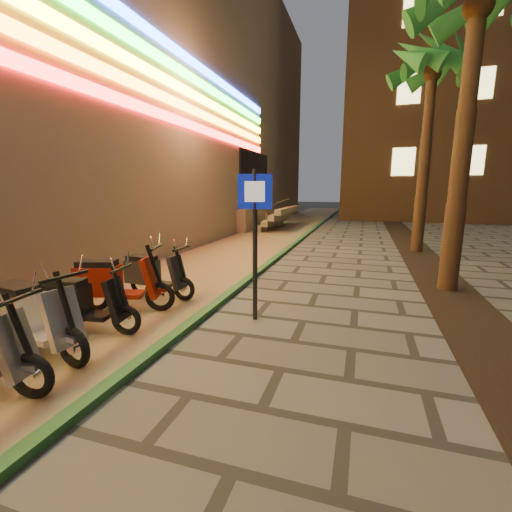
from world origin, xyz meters
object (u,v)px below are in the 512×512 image
(scooter_6, at_px, (30,317))
(scooter_9, at_px, (152,274))
(scooter_8, at_px, (113,283))
(scooter_7, at_px, (81,303))
(pedestrian_sign, at_px, (255,225))

(scooter_6, height_order, scooter_9, scooter_6)
(scooter_8, bearing_deg, scooter_9, 63.31)
(scooter_6, height_order, scooter_7, scooter_6)
(scooter_6, distance_m, scooter_9, 2.71)
(scooter_6, bearing_deg, scooter_7, 94.22)
(scooter_9, bearing_deg, scooter_6, -88.33)
(pedestrian_sign, bearing_deg, scooter_9, 153.49)
(scooter_7, xyz_separation_m, scooter_9, (-0.00, 1.90, 0.01))
(scooter_7, bearing_deg, pedestrian_sign, 20.14)
(scooter_7, xyz_separation_m, scooter_8, (-0.16, 0.94, 0.06))
(scooter_6, xyz_separation_m, scooter_7, (0.06, 0.80, -0.06))
(pedestrian_sign, xyz_separation_m, scooter_6, (-2.50, -2.13, -1.11))
(pedestrian_sign, relative_size, scooter_9, 1.60)
(pedestrian_sign, distance_m, scooter_9, 2.76)
(scooter_8, bearing_deg, scooter_7, -97.29)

